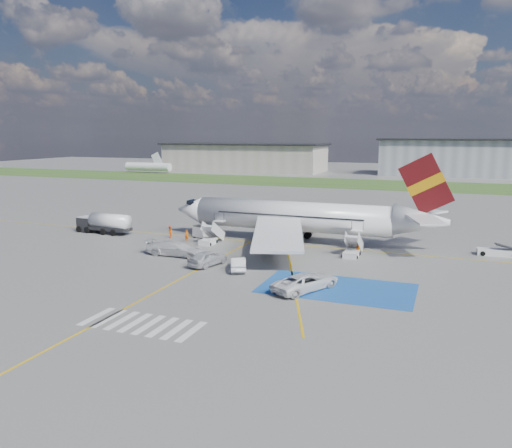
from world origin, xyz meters
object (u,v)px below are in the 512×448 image
(belt_loader, at_px, (498,253))
(fuel_tanker, at_px, (104,225))
(car_silver_a, at_px, (208,258))
(airliner, at_px, (303,217))
(gpu_cart, at_px, (201,232))
(car_silver_b, at_px, (238,263))
(van_white_a, at_px, (306,279))
(van_white_b, at_px, (176,246))

(belt_loader, bearing_deg, fuel_tanker, -178.56)
(belt_loader, xyz_separation_m, car_silver_a, (-29.69, -16.40, 0.48))
(airliner, height_order, car_silver_a, airliner)
(gpu_cart, height_order, car_silver_b, gpu_cart)
(belt_loader, relative_size, van_white_a, 0.90)
(airliner, relative_size, van_white_a, 6.69)
(fuel_tanker, xyz_separation_m, van_white_b, (16.48, -8.01, -0.09))
(car_silver_b, height_order, van_white_a, van_white_a)
(car_silver_b, xyz_separation_m, van_white_b, (-9.19, 3.09, 0.40))
(van_white_a, bearing_deg, airliner, -45.87)
(airliner, relative_size, car_silver_b, 8.43)
(fuel_tanker, height_order, van_white_b, fuel_tanker)
(belt_loader, height_order, car_silver_b, belt_loader)
(car_silver_a, distance_m, van_white_b, 6.02)
(car_silver_a, height_order, car_silver_b, car_silver_a)
(fuel_tanker, height_order, car_silver_b, fuel_tanker)
(fuel_tanker, bearing_deg, van_white_b, -22.75)
(airliner, xyz_separation_m, gpu_cart, (-13.86, -2.24, -2.64))
(gpu_cart, relative_size, van_white_b, 0.40)
(car_silver_b, bearing_deg, van_white_b, -42.44)
(airliner, distance_m, belt_loader, 23.62)
(airliner, height_order, van_white_a, airliner)
(gpu_cart, xyz_separation_m, car_silver_a, (7.55, -12.84, 0.08))
(airliner, xyz_separation_m, fuel_tanker, (-28.19, -4.43, -2.18))
(car_silver_a, bearing_deg, van_white_b, -11.51)
(airliner, distance_m, fuel_tanker, 28.62)
(airliner, height_order, belt_loader, airliner)
(belt_loader, distance_m, van_white_b, 37.70)
(fuel_tanker, xyz_separation_m, gpu_cart, (14.33, 2.19, -0.46))
(car_silver_a, xyz_separation_m, car_silver_b, (3.79, -0.45, -0.12))
(belt_loader, distance_m, car_silver_a, 33.92)
(fuel_tanker, relative_size, car_silver_a, 1.74)
(van_white_a, bearing_deg, fuel_tanker, 3.34)
(gpu_cart, distance_m, car_silver_a, 14.89)
(car_silver_a, distance_m, car_silver_b, 3.82)
(car_silver_b, distance_m, van_white_a, 9.36)
(gpu_cart, bearing_deg, belt_loader, 23.75)
(van_white_a, bearing_deg, car_silver_a, 7.30)
(gpu_cart, xyz_separation_m, van_white_b, (2.15, -10.20, 0.36))
(gpu_cart, distance_m, van_white_a, 26.28)
(belt_loader, bearing_deg, van_white_a, -134.85)
(gpu_cart, height_order, car_silver_a, car_silver_a)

